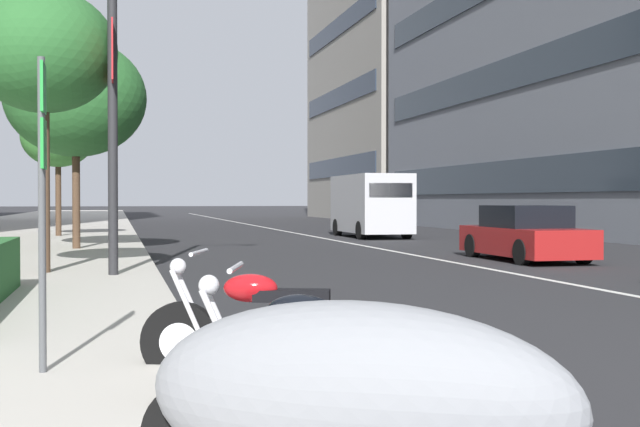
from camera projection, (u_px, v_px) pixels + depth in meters
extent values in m
cube|color=#B2ADA3|center=(1.00, 237.00, 31.73)|extent=(160.00, 10.39, 0.15)
cube|color=silver|center=(286.00, 231.00, 39.62)|extent=(110.00, 0.16, 0.01)
ellipsoid|color=gray|center=(356.00, 400.00, 3.87)|extent=(1.86, 2.24, 0.95)
cylinder|color=black|center=(212.00, 380.00, 5.42)|extent=(0.29, 0.67, 0.66)
cylinder|color=silver|center=(212.00, 380.00, 5.42)|extent=(0.21, 0.35, 0.33)
cylinder|color=black|center=(439.00, 382.00, 5.38)|extent=(0.29, 0.67, 0.66)
cylinder|color=silver|center=(439.00, 382.00, 5.38)|extent=(0.21, 0.35, 0.33)
cube|color=silver|center=(325.00, 384.00, 5.40)|extent=(0.35, 0.44, 0.28)
cube|color=black|center=(352.00, 321.00, 5.39)|extent=(0.38, 0.68, 0.10)
ellipsoid|color=black|center=(300.00, 312.00, 5.39)|extent=(0.35, 0.51, 0.24)
cylinder|color=silver|center=(222.00, 337.00, 5.34)|extent=(0.13, 0.32, 0.64)
cylinder|color=silver|center=(225.00, 333.00, 5.48)|extent=(0.13, 0.32, 0.64)
cylinder|color=silver|center=(236.00, 267.00, 5.40)|extent=(0.59, 0.20, 0.04)
sphere|color=silver|center=(209.00, 285.00, 5.41)|extent=(0.14, 0.14, 0.14)
cylinder|color=silver|center=(366.00, 396.00, 5.53)|extent=(0.27, 0.68, 0.16)
cylinder|color=black|center=(181.00, 342.00, 6.87)|extent=(0.32, 0.68, 0.67)
cylinder|color=silver|center=(181.00, 342.00, 6.87)|extent=(0.23, 0.36, 0.34)
cylinder|color=black|center=(362.00, 344.00, 6.76)|extent=(0.32, 0.68, 0.67)
cylinder|color=silver|center=(362.00, 344.00, 6.76)|extent=(0.23, 0.36, 0.34)
cube|color=silver|center=(271.00, 345.00, 6.81)|extent=(0.37, 0.44, 0.28)
cube|color=black|center=(292.00, 296.00, 6.79)|extent=(0.41, 0.68, 0.10)
ellipsoid|color=#AD1116|center=(251.00, 288.00, 6.82)|extent=(0.37, 0.51, 0.24)
cylinder|color=silver|center=(188.00, 307.00, 6.79)|extent=(0.14, 0.31, 0.64)
cylinder|color=silver|center=(192.00, 305.00, 6.93)|extent=(0.14, 0.31, 0.64)
cylinder|color=silver|center=(199.00, 252.00, 6.84)|extent=(0.58, 0.22, 0.04)
sphere|color=silver|center=(178.00, 266.00, 6.86)|extent=(0.14, 0.14, 0.14)
cylinder|color=silver|center=(305.00, 356.00, 6.94)|extent=(0.30, 0.68, 0.16)
cube|color=maroon|center=(525.00, 241.00, 20.61)|extent=(4.29, 1.81, 0.69)
cube|color=black|center=(525.00, 216.00, 20.58)|extent=(2.07, 1.64, 0.56)
cylinder|color=black|center=(473.00, 246.00, 21.80)|extent=(0.62, 0.23, 0.62)
cylinder|color=black|center=(527.00, 245.00, 22.17)|extent=(0.62, 0.23, 0.62)
cylinder|color=black|center=(523.00, 252.00, 19.06)|extent=(0.62, 0.23, 0.62)
cylinder|color=black|center=(583.00, 251.00, 19.43)|extent=(0.62, 0.23, 0.62)
cube|color=#B7B7BC|center=(371.00, 204.00, 33.41)|extent=(5.28, 2.12, 2.35)
cube|color=black|center=(391.00, 190.00, 30.87)|extent=(0.06, 1.74, 0.56)
cylinder|color=black|center=(338.00, 227.00, 34.95)|extent=(0.72, 0.27, 0.72)
cylinder|color=black|center=(379.00, 227.00, 35.39)|extent=(0.72, 0.27, 0.72)
cylinder|color=black|center=(361.00, 230.00, 31.47)|extent=(0.72, 0.27, 0.72)
cylinder|color=black|center=(407.00, 230.00, 31.91)|extent=(0.72, 0.27, 0.72)
cylinder|color=#47494C|center=(42.00, 215.00, 6.50)|extent=(0.06, 0.06, 2.54)
cube|color=#1E8C33|center=(43.00, 88.00, 6.49)|extent=(0.32, 0.02, 0.40)
cube|color=#1E8C33|center=(44.00, 144.00, 6.50)|extent=(0.32, 0.02, 0.40)
cylinder|color=#232326|center=(112.00, 37.00, 14.95)|extent=(0.18, 0.18, 8.79)
cube|color=#B21E23|center=(112.00, 51.00, 14.62)|extent=(0.56, 0.03, 1.10)
cube|color=#B21E23|center=(112.00, 57.00, 15.30)|extent=(0.56, 0.03, 1.10)
cylinder|color=#473323|center=(44.00, 189.00, 15.47)|extent=(0.22, 0.22, 3.20)
ellipsoid|color=#265B28|center=(43.00, 51.00, 15.43)|extent=(2.78, 2.78, 2.37)
cylinder|color=#473323|center=(76.00, 199.00, 23.16)|extent=(0.22, 0.22, 2.82)
ellipsoid|color=#265B28|center=(76.00, 98.00, 23.11)|extent=(3.99, 3.99, 3.39)
cylinder|color=#473323|center=(58.00, 200.00, 31.38)|extent=(0.22, 0.22, 2.81)
ellipsoid|color=#387A33|center=(58.00, 136.00, 31.34)|extent=(2.81, 2.81, 2.39)
cube|color=#2D3842|center=(483.00, 178.00, 39.27)|extent=(25.47, 0.08, 1.50)
cube|color=#2D3842|center=(483.00, 82.00, 39.20)|extent=(25.47, 0.08, 1.50)
cube|color=#232D3D|center=(338.00, 167.00, 64.90)|extent=(19.54, 0.08, 1.50)
cube|color=#232D3D|center=(338.00, 97.00, 64.80)|extent=(19.54, 0.08, 1.50)
cube|color=#232D3D|center=(338.00, 27.00, 64.71)|extent=(19.54, 0.08, 1.50)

